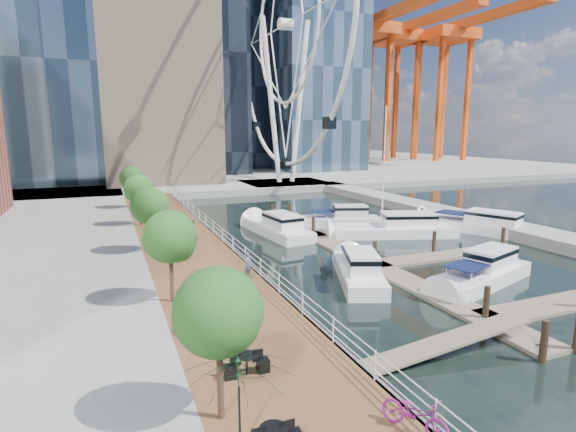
# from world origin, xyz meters

# --- Properties ---
(ground) EXTENTS (520.00, 520.00, 0.00)m
(ground) POSITION_xyz_m (0.00, 0.00, 0.00)
(ground) COLOR black
(ground) RESTS_ON ground
(boardwalk) EXTENTS (6.00, 60.00, 1.00)m
(boardwalk) POSITION_xyz_m (-9.00, 15.00, 0.50)
(boardwalk) COLOR brown
(boardwalk) RESTS_ON ground
(seawall) EXTENTS (0.25, 60.00, 1.00)m
(seawall) POSITION_xyz_m (-6.00, 15.00, 0.50)
(seawall) COLOR #595954
(seawall) RESTS_ON ground
(land_far) EXTENTS (200.00, 114.00, 1.00)m
(land_far) POSITION_xyz_m (0.00, 102.00, 0.50)
(land_far) COLOR gray
(land_far) RESTS_ON ground
(breakwater) EXTENTS (4.00, 60.00, 1.00)m
(breakwater) POSITION_xyz_m (20.00, 20.00, 0.50)
(breakwater) COLOR gray
(breakwater) RESTS_ON ground
(pier) EXTENTS (14.00, 12.00, 1.00)m
(pier) POSITION_xyz_m (14.00, 52.00, 0.50)
(pier) COLOR gray
(pier) RESTS_ON ground
(railing) EXTENTS (0.10, 60.00, 1.05)m
(railing) POSITION_xyz_m (-6.10, 15.00, 1.52)
(railing) COLOR white
(railing) RESTS_ON boardwalk
(floating_docks) EXTENTS (16.00, 34.00, 2.60)m
(floating_docks) POSITION_xyz_m (7.97, 9.98, 0.49)
(floating_docks) COLOR #6D6051
(floating_docks) RESTS_ON ground
(ferris_wheel) EXTENTS (5.80, 45.60, 47.80)m
(ferris_wheel) POSITION_xyz_m (14.00, 52.00, 25.92)
(ferris_wheel) COLOR white
(ferris_wheel) RESTS_ON ground
(port_cranes) EXTENTS (40.00, 52.00, 38.00)m
(port_cranes) POSITION_xyz_m (67.67, 95.67, 20.00)
(port_cranes) COLOR #D84C14
(port_cranes) RESTS_ON ground
(street_trees) EXTENTS (2.60, 42.60, 4.60)m
(street_trees) POSITION_xyz_m (-11.40, 14.00, 4.29)
(street_trees) COLOR #3F2B1C
(street_trees) RESTS_ON ground
(cafe_tables) EXTENTS (2.50, 13.70, 0.74)m
(cafe_tables) POSITION_xyz_m (-10.40, -2.00, 1.37)
(cafe_tables) COLOR black
(cafe_tables) RESTS_ON ground
(yacht_foreground) EXTENTS (9.42, 5.11, 2.15)m
(yacht_foreground) POSITION_xyz_m (7.05, 2.27, 0.00)
(yacht_foreground) COLOR white
(yacht_foreground) RESTS_ON ground
(bicycle) EXTENTS (1.51, 2.12, 1.06)m
(bicycle) POSITION_xyz_m (-6.50, -8.65, 1.53)
(bicycle) COLOR #82126D
(bicycle) RESTS_ON boardwalk
(pedestrian_near) EXTENTS (0.67, 0.64, 1.55)m
(pedestrian_near) POSITION_xyz_m (-6.85, 6.01, 1.78)
(pedestrian_near) COLOR #474D5E
(pedestrian_near) RESTS_ON boardwalk
(pedestrian_mid) EXTENTS (1.12, 1.17, 1.91)m
(pedestrian_mid) POSITION_xyz_m (-8.30, 15.51, 1.95)
(pedestrian_mid) COLOR #85675C
(pedestrian_mid) RESTS_ON boardwalk
(pedestrian_far) EXTENTS (1.14, 0.80, 1.80)m
(pedestrian_far) POSITION_xyz_m (-8.80, 27.99, 1.90)
(pedestrian_far) COLOR #2C3238
(pedestrian_far) RESTS_ON boardwalk
(moored_yachts) EXTENTS (24.21, 36.82, 11.50)m
(moored_yachts) POSITION_xyz_m (9.02, 13.27, 0.00)
(moored_yachts) COLOR white
(moored_yachts) RESTS_ON ground
(cafe_seating) EXTENTS (4.31, 12.17, 2.66)m
(cafe_seating) POSITION_xyz_m (-10.50, -2.80, 2.27)
(cafe_seating) COLOR #0D3319
(cafe_seating) RESTS_ON ground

